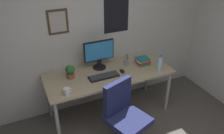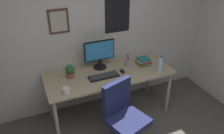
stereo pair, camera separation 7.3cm
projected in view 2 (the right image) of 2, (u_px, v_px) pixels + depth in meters
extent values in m
cube|color=silver|center=(82.00, 29.00, 3.32)|extent=(4.40, 0.08, 2.60)
cube|color=#4C3823|center=(59.00, 21.00, 3.09)|extent=(0.28, 0.02, 0.34)
cube|color=beige|center=(59.00, 22.00, 3.08)|extent=(0.22, 0.00, 0.28)
cube|color=black|center=(117.00, 14.00, 3.39)|extent=(0.40, 0.01, 0.56)
cube|color=tan|center=(109.00, 74.00, 3.33)|extent=(1.86, 0.73, 0.03)
cylinder|color=#9EA0A5|center=(57.00, 123.00, 2.97)|extent=(0.05, 0.05, 0.72)
cylinder|color=#9EA0A5|center=(168.00, 92.00, 3.56)|extent=(0.05, 0.05, 0.72)
cylinder|color=#9EA0A5|center=(49.00, 97.00, 3.46)|extent=(0.05, 0.05, 0.72)
cylinder|color=#9EA0A5|center=(148.00, 74.00, 4.05)|extent=(0.05, 0.05, 0.72)
cube|color=#1E234C|center=(127.00, 121.00, 2.85)|extent=(0.58, 0.58, 0.08)
cube|color=#1E234C|center=(116.00, 97.00, 2.85)|extent=(0.42, 0.20, 0.45)
cylinder|color=black|center=(117.00, 132.00, 3.29)|extent=(0.05, 0.05, 0.04)
cylinder|color=black|center=(100.00, 67.00, 3.46)|extent=(0.20, 0.20, 0.01)
cube|color=black|center=(100.00, 63.00, 3.42)|extent=(0.05, 0.04, 0.12)
cube|color=black|center=(99.00, 50.00, 3.33)|extent=(0.46, 0.02, 0.30)
cube|color=#338CD8|center=(100.00, 51.00, 3.31)|extent=(0.43, 0.00, 0.27)
cube|color=black|center=(104.00, 76.00, 3.21)|extent=(0.43, 0.15, 0.02)
cube|color=#38383A|center=(104.00, 76.00, 3.21)|extent=(0.41, 0.13, 0.00)
ellipsoid|color=black|center=(122.00, 71.00, 3.33)|extent=(0.06, 0.11, 0.04)
cylinder|color=silver|center=(160.00, 65.00, 3.31)|extent=(0.07, 0.07, 0.20)
cylinder|color=silver|center=(161.00, 58.00, 3.25)|extent=(0.03, 0.03, 0.04)
cylinder|color=#2659B2|center=(161.00, 56.00, 3.24)|extent=(0.03, 0.03, 0.01)
cylinder|color=white|center=(66.00, 91.00, 2.85)|extent=(0.08, 0.08, 0.09)
torus|color=white|center=(70.00, 90.00, 2.86)|extent=(0.05, 0.01, 0.05)
cylinder|color=brown|center=(71.00, 75.00, 3.20)|extent=(0.11, 0.11, 0.07)
sphere|color=#2D6B33|center=(70.00, 69.00, 3.15)|extent=(0.13, 0.13, 0.13)
ellipsoid|color=#287A38|center=(67.00, 68.00, 3.16)|extent=(0.07, 0.08, 0.02)
ellipsoid|color=#287A38|center=(72.00, 68.00, 3.18)|extent=(0.07, 0.08, 0.02)
ellipsoid|color=#287A38|center=(69.00, 70.00, 3.12)|extent=(0.08, 0.07, 0.02)
cylinder|color=#9EA0A5|center=(127.00, 63.00, 3.49)|extent=(0.07, 0.07, 0.09)
cylinder|color=#263FBF|center=(128.00, 59.00, 3.45)|extent=(0.01, 0.01, 0.13)
cylinder|color=red|center=(127.00, 58.00, 3.45)|extent=(0.01, 0.01, 0.13)
cylinder|color=black|center=(127.00, 58.00, 3.45)|extent=(0.01, 0.01, 0.13)
cylinder|color=#9EA0A5|center=(128.00, 58.00, 3.45)|extent=(0.01, 0.03, 0.14)
cylinder|color=#9EA0A5|center=(127.00, 58.00, 3.45)|extent=(0.01, 0.02, 0.14)
cube|color=#33723F|center=(144.00, 63.00, 3.54)|extent=(0.16, 0.16, 0.03)
cube|color=#B22D28|center=(143.00, 62.00, 3.53)|extent=(0.19, 0.16, 0.03)
cube|color=silver|center=(144.00, 61.00, 3.50)|extent=(0.21, 0.11, 0.02)
cube|color=#26727A|center=(144.00, 59.00, 3.50)|extent=(0.18, 0.17, 0.03)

